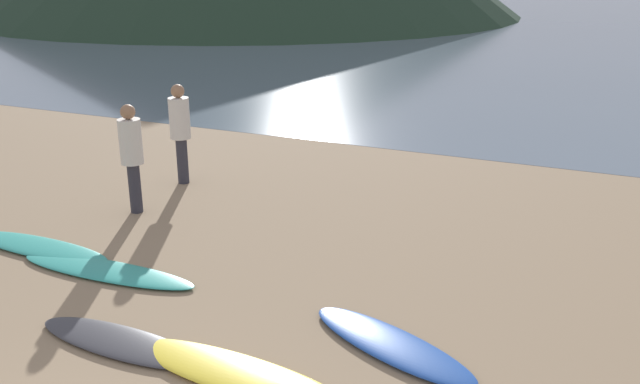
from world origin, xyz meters
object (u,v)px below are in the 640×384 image
at_px(surfboard_3, 121,342).
at_px(surfboard_4, 237,373).
at_px(surfboard_2, 107,271).
at_px(person_2, 131,150).
at_px(person_1, 180,126).
at_px(surfboard_5, 391,344).
at_px(surfboard_1, 39,247).

bearing_deg(surfboard_3, surfboard_4, 1.54).
height_order(surfboard_2, surfboard_4, surfboard_4).
bearing_deg(person_2, surfboard_4, 132.59).
height_order(surfboard_3, surfboard_4, surfboard_4).
height_order(surfboard_3, person_1, person_1).
xyz_separation_m(surfboard_2, surfboard_3, (1.23, -1.25, 0.00)).
bearing_deg(surfboard_2, surfboard_3, -47.46).
relative_size(surfboard_3, person_1, 1.18).
relative_size(surfboard_5, person_2, 1.21).
bearing_deg(surfboard_3, surfboard_1, 152.18).
relative_size(surfboard_2, person_2, 1.50).
bearing_deg(surfboard_5, person_1, 166.51).
bearing_deg(surfboard_5, surfboard_4, -115.53).
xyz_separation_m(surfboard_3, surfboard_5, (2.53, 1.04, 0.01)).
height_order(surfboard_1, surfboard_3, surfboard_1).
relative_size(person_1, person_2, 1.02).
height_order(surfboard_3, surfboard_5, surfboard_5).
bearing_deg(surfboard_3, person_1, 119.46).
height_order(surfboard_3, person_2, person_2).
distance_m(surfboard_5, person_1, 6.14).
height_order(surfboard_5, person_2, person_2).
distance_m(surfboard_1, person_1, 3.29).
bearing_deg(surfboard_4, surfboard_5, 46.07).
height_order(surfboard_1, surfboard_5, surfboard_5).
relative_size(surfboard_1, person_2, 1.36).
distance_m(surfboard_3, person_1, 5.27).
xyz_separation_m(surfboard_2, person_1, (-1.15, 3.35, 0.97)).
bearing_deg(surfboard_2, surfboard_5, -5.28).
distance_m(surfboard_4, surfboard_5, 1.58).
bearing_deg(surfboard_1, person_1, 88.35).
xyz_separation_m(surfboard_3, person_1, (-2.38, 4.61, 0.97)).
relative_size(surfboard_4, person_1, 1.37).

